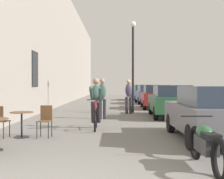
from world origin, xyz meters
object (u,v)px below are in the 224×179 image
object	(u,v)px
parked_car_third	(156,96)
parked_motorcycle	(206,145)
cyclist_on_bicycle	(96,105)
street_lamp	(133,55)
parked_car_fourth	(148,94)
cafe_table_mid	(22,119)
cafe_chair_mid_toward_street	(0,119)
cafe_chair_mid_toward_wall	(45,119)
pedestrian_near	(102,96)
parked_car_second	(170,101)
parked_car_nearest	(209,112)
pedestrian_mid	(129,94)
parked_car_fifth	(141,92)

from	to	relation	value
parked_car_third	parked_motorcycle	distance (m)	14.36
cyclist_on_bicycle	street_lamp	world-z (taller)	street_lamp
parked_car_third	parked_car_fourth	world-z (taller)	parked_car_fourth
cafe_table_mid	cafe_chair_mid_toward_street	size ratio (longest dim) A/B	0.81
street_lamp	cyclist_on_bicycle	bearing A→B (deg)	-104.36
cafe_chair_mid_toward_wall	parked_car_fourth	bearing A→B (deg)	74.21
street_lamp	cafe_table_mid	bearing A→B (deg)	-113.78
cyclist_on_bicycle	street_lamp	distance (m)	6.97
cafe_chair_mid_toward_wall	parked_motorcycle	distance (m)	4.84
street_lamp	pedestrian_near	bearing A→B (deg)	-115.14
pedestrian_near	parked_car_fourth	distance (m)	11.96
pedestrian_near	street_lamp	size ratio (longest dim) A/B	0.36
cafe_chair_mid_toward_street	parked_car_second	distance (m)	8.08
parked_car_third	parked_car_fourth	size ratio (longest dim) A/B	0.99
cafe_chair_mid_toward_street	parked_car_nearest	size ratio (longest dim) A/B	0.22
pedestrian_mid	parked_car_second	bearing A→B (deg)	-44.93
cafe_chair_mid_toward_street	parked_car_fourth	size ratio (longest dim) A/B	0.21
pedestrian_near	pedestrian_mid	world-z (taller)	pedestrian_mid
street_lamp	parked_car_fifth	distance (m)	14.58
cafe_table_mid	street_lamp	distance (m)	9.30
parked_car_nearest	cafe_chair_mid_toward_street	bearing A→B (deg)	176.27
pedestrian_near	cafe_chair_mid_toward_wall	bearing A→B (deg)	-106.46
pedestrian_near	parked_car_nearest	xyz separation A→B (m)	(3.03, -5.36, -0.25)
cafe_chair_mid_toward_street	cafe_chair_mid_toward_wall	world-z (taller)	same
parked_car_second	parked_car_nearest	bearing A→B (deg)	-90.50
parked_car_fourth	parked_car_fifth	size ratio (longest dim) A/B	0.98
cyclist_on_bicycle	street_lamp	size ratio (longest dim) A/B	0.36
cafe_chair_mid_toward_wall	parked_car_third	world-z (taller)	parked_car_third
street_lamp	parked_car_nearest	distance (m)	9.06
cafe_table_mid	cafe_chair_mid_toward_wall	size ratio (longest dim) A/B	0.81
cafe_table_mid	cafe_chair_mid_toward_street	xyz separation A→B (m)	(-0.59, -0.07, -0.00)
pedestrian_near	parked_car_fourth	bearing A→B (deg)	74.49
cyclist_on_bicycle	parked_car_second	distance (m)	4.96
cafe_table_mid	pedestrian_near	xyz separation A→B (m)	(2.07, 4.92, 0.47)
cafe_table_mid	cafe_chair_mid_toward_wall	distance (m)	0.65
cafe_chair_mid_toward_street	parked_car_fifth	distance (m)	23.30
cafe_table_mid	cyclist_on_bicycle	distance (m)	2.69
pedestrian_mid	cyclist_on_bicycle	bearing A→B (deg)	-103.62
cafe_table_mid	street_lamp	bearing A→B (deg)	66.22
cafe_chair_mid_toward_wall	cyclist_on_bicycle	world-z (taller)	cyclist_on_bicycle
cyclist_on_bicycle	parked_car_third	bearing A→B (deg)	70.78
parked_car_second	cafe_chair_mid_toward_street	bearing A→B (deg)	-135.31
street_lamp	parked_motorcycle	bearing A→B (deg)	-86.88
cafe_table_mid	parked_car_third	xyz separation A→B (m)	(5.22, 11.13, 0.24)
parked_car_fourth	cyclist_on_bicycle	bearing A→B (deg)	-102.70
cyclist_on_bicycle	parked_car_fifth	distance (m)	20.93
parked_car_nearest	parked_car_fifth	distance (m)	22.92
parked_car_nearest	parked_car_fourth	xyz separation A→B (m)	(0.17, 16.89, 0.03)
parked_car_fifth	parked_car_second	bearing A→B (deg)	-90.49
parked_car_nearest	parked_car_third	world-z (taller)	parked_car_third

